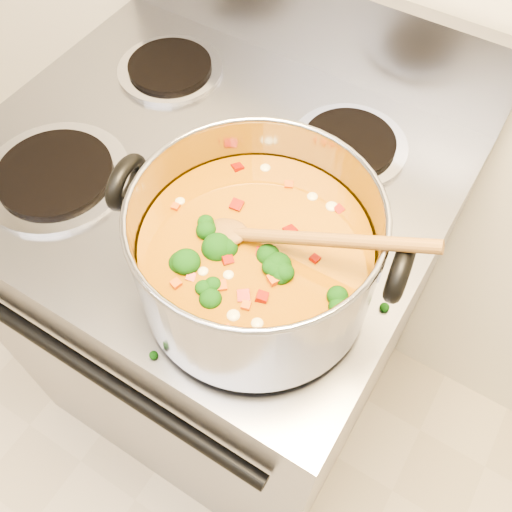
% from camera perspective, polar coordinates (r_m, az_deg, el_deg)
% --- Properties ---
extents(electric_range, '(0.76, 0.68, 1.08)m').
position_cam_1_polar(electric_range, '(1.29, -3.54, -4.39)').
color(electric_range, gray).
rests_on(electric_range, ground).
extents(stockpot, '(0.36, 0.30, 0.18)m').
position_cam_1_polar(stockpot, '(0.70, -0.01, 0.06)').
color(stockpot, gray).
rests_on(stockpot, electric_range).
extents(wooden_spoon, '(0.28, 0.09, 0.11)m').
position_cam_1_polar(wooden_spoon, '(0.66, 1.48, 1.98)').
color(wooden_spoon, brown).
rests_on(wooden_spoon, stockpot).
extents(cooktop_crumbs, '(0.38, 0.28, 0.01)m').
position_cam_1_polar(cooktop_crumbs, '(0.79, 0.12, -1.52)').
color(cooktop_crumbs, black).
rests_on(cooktop_crumbs, electric_range).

